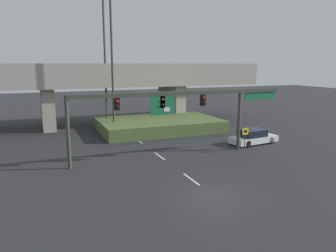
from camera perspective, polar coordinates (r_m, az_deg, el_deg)
name	(u,v)px	position (r m, az deg, el deg)	size (l,w,h in m)	color
ground_plane	(214,196)	(19.69, 7.96, -11.91)	(160.00, 160.00, 0.00)	#262628
lane_markings	(148,148)	(30.12, -3.46, -3.80)	(0.14, 20.42, 0.01)	silver
signal_gantry	(179,103)	(26.49, 1.85, 4.06)	(18.52, 0.44, 5.40)	#383D33
speed_limit_sign	(245,136)	(29.33, 13.28, -1.65)	(0.60, 0.11, 2.14)	#4C4C4C
highway_light_pole_near	(112,63)	(35.99, -9.70, 10.74)	(0.70, 0.36, 14.55)	#383D33
highway_light_pole_far	(105,55)	(39.07, -10.94, 12.03)	(0.70, 0.36, 16.38)	#383D33
overpass_bridge	(113,82)	(42.52, -9.52, 7.64)	(37.81, 8.31, 7.62)	#A39E93
grass_embankment	(158,124)	(38.04, -1.70, 0.28)	(13.49, 9.13, 1.31)	#4C6033
parked_sedan_near_right	(253,137)	(32.48, 14.59, -1.87)	(4.96, 2.48, 1.42)	silver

